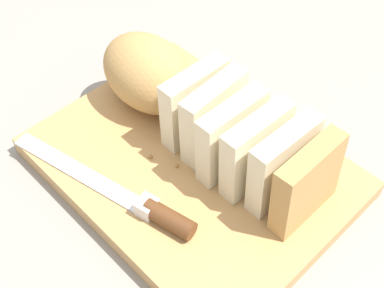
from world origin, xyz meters
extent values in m
plane|color=gray|center=(0.00, 0.00, 0.00)|extent=(3.00, 3.00, 0.00)
cube|color=tan|center=(0.00, 0.00, 0.01)|extent=(0.37, 0.29, 0.03)
ellipsoid|color=tan|center=(-0.11, 0.04, 0.07)|extent=(0.14, 0.10, 0.09)
cube|color=beige|center=(-0.03, 0.04, 0.07)|extent=(0.03, 0.09, 0.09)
cube|color=beige|center=(0.00, 0.04, 0.07)|extent=(0.03, 0.09, 0.09)
cube|color=beige|center=(0.03, 0.03, 0.07)|extent=(0.03, 0.09, 0.10)
cube|color=beige|center=(0.07, 0.03, 0.07)|extent=(0.04, 0.09, 0.10)
cube|color=beige|center=(0.10, 0.04, 0.07)|extent=(0.04, 0.09, 0.10)
cube|color=tan|center=(0.13, 0.03, 0.07)|extent=(0.03, 0.09, 0.10)
cube|color=silver|center=(-0.08, -0.10, 0.03)|extent=(0.20, 0.05, 0.00)
cylinder|color=#593319|center=(0.04, -0.08, 0.04)|extent=(0.06, 0.03, 0.02)
cube|color=silver|center=(0.01, -0.09, 0.04)|extent=(0.02, 0.03, 0.02)
sphere|color=#A8753D|center=(-0.04, -0.03, 0.03)|extent=(0.00, 0.00, 0.00)
sphere|color=#A8753D|center=(0.00, 0.03, 0.03)|extent=(0.00, 0.00, 0.00)
sphere|color=#A8753D|center=(-0.01, -0.02, 0.03)|extent=(0.00, 0.00, 0.00)
camera|label=1|loc=(0.27, -0.28, 0.51)|focal=48.55mm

